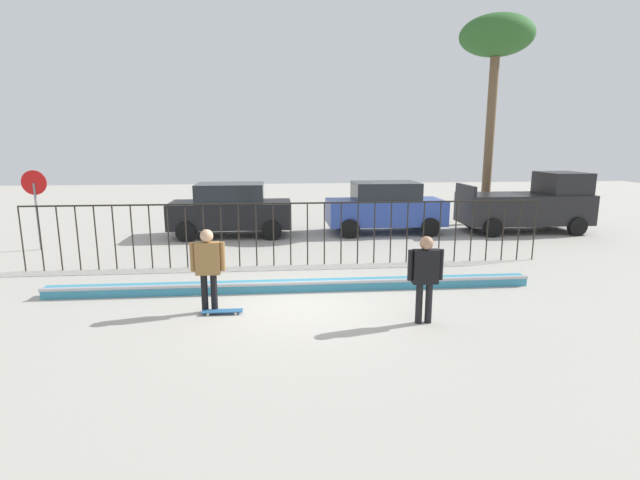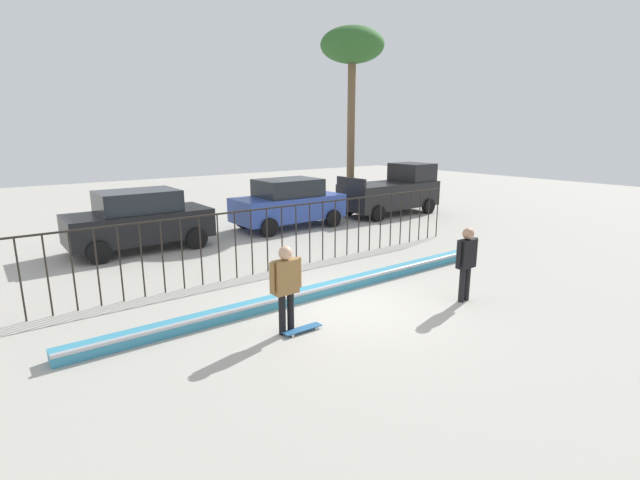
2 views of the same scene
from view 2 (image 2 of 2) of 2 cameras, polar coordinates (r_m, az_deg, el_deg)
The scene contains 10 objects.
ground_plane at distance 10.13m, azimuth 3.26°, elevation -8.24°, with size 60.00×60.00×0.00m, color #ADA89E.
bowl_coping_ledge at distance 10.78m, azimuth -0.00°, elevation -6.19°, with size 11.00×0.41×0.27m.
perimeter_fence at distance 12.39m, azimuth -6.53°, elevation 0.92°, with size 14.04×0.04×1.74m.
skateboarder at distance 8.57m, azimuth -4.22°, elevation -5.14°, with size 0.68×0.26×1.69m.
skateboard at distance 8.93m, azimuth -2.19°, elevation -10.88°, with size 0.80×0.20×0.07m.
camera_operator at distance 10.66m, azimuth 17.56°, elevation -2.10°, with size 0.67×0.25×1.67m.
parked_car_black at distance 15.72m, azimuth -21.32°, elevation 2.33°, with size 4.30×2.12×1.90m.
parked_car_blue at distance 18.13m, azimuth -3.92°, elevation 4.57°, with size 4.30×2.12×1.90m.
pickup_truck at distance 21.39m, azimuth 8.96°, elevation 5.95°, with size 4.70×2.12×2.24m.
palm_tree_tall at distance 22.36m, azimuth 3.98°, elevation 22.16°, with size 2.85×2.85×8.21m.
Camera 2 is at (-6.13, -7.16, 3.72)m, focal length 26.03 mm.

